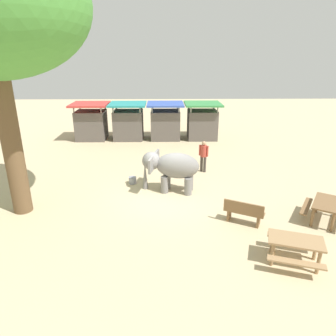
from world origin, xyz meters
TOP-DOWN VIEW (x-y plane):
  - ground_plane at (0.00, 0.00)m, footprint 60.00×60.00m
  - elephant at (0.52, 0.49)m, footprint 2.56×1.73m
  - person_handler at (2.22, 2.81)m, footprint 0.45×0.32m
  - wooden_bench at (2.99, -2.40)m, footprint 1.43×1.00m
  - picnic_table_near at (3.91, -4.59)m, footprint 1.89×1.88m
  - picnic_table_far at (5.95, -2.29)m, footprint 2.06×2.06m
  - market_stall_red at (-4.84, 9.43)m, footprint 2.50×2.50m
  - market_stall_teal at (-2.24, 9.43)m, footprint 2.50×2.50m
  - market_stall_blue at (0.36, 9.43)m, footprint 2.50×2.50m
  - market_stall_green at (2.96, 9.43)m, footprint 2.50×2.50m
  - feed_bucket at (-1.27, 1.34)m, footprint 0.36×0.36m

SIDE VIEW (x-z plane):
  - ground_plane at x=0.00m, z-range 0.00..0.00m
  - feed_bucket at x=-1.27m, z-range 0.00..0.32m
  - wooden_bench at x=2.99m, z-range 0.03..0.91m
  - picnic_table_near at x=3.91m, z-range 0.20..0.98m
  - picnic_table_far at x=5.95m, z-range 0.20..0.98m
  - person_handler at x=2.22m, z-range 0.14..1.76m
  - elephant at x=0.52m, z-range 0.24..2.00m
  - market_stall_red at x=-4.84m, z-range -0.12..2.40m
  - market_stall_teal at x=-2.24m, z-range -0.12..2.40m
  - market_stall_blue at x=0.36m, z-range -0.12..2.40m
  - market_stall_green at x=2.96m, z-range -0.12..2.40m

